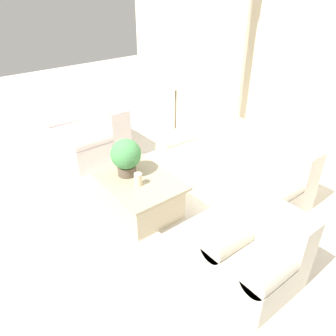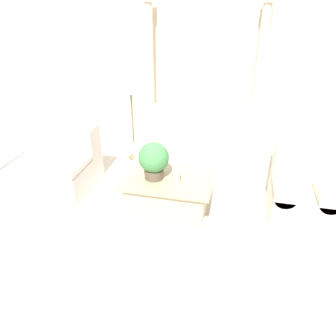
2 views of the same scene
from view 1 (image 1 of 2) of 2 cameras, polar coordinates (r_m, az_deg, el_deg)
name	(u,v)px [view 1 (image 1 of 2)]	position (r m, az deg, el deg)	size (l,w,h in m)	color
ground_plane	(159,197)	(4.74, -1.62, -5.00)	(16.00, 16.00, 0.00)	silver
wall_back	(302,54)	(6.24, 22.24, 17.95)	(10.00, 0.06, 3.20)	beige
sofa_long	(232,165)	(4.89, 11.12, 0.59)	(2.22, 0.99, 0.89)	beige
loveseat	(89,133)	(5.93, -13.52, 6.02)	(1.42, 0.99, 0.89)	silver
coffee_table	(139,194)	(4.37, -5.09, -4.53)	(1.17, 0.84, 0.50)	tan
potted_plant	(126,156)	(4.20, -7.33, 2.09)	(0.39, 0.39, 0.50)	brown
pillar_candle	(138,179)	(4.07, -5.22, -1.98)	(0.10, 0.10, 0.16)	beige
floor_lamp	(176,85)	(5.38, 1.36, 14.18)	(0.34, 0.34, 1.45)	brown
column_left	(241,63)	(6.66, 12.55, 17.46)	(0.24, 0.24, 2.54)	beige
armchair	(258,255)	(3.50, 15.46, -14.32)	(0.79, 0.78, 0.86)	beige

